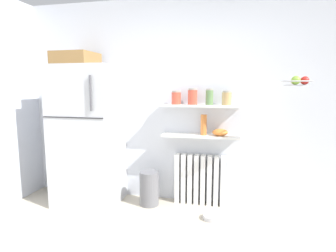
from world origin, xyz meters
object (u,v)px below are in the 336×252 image
Objects in this scene: vase at (204,125)px; pet_food_bowl at (212,217)px; storage_jar_3 at (227,98)px; shelf_bowl at (220,132)px; radiator at (200,180)px; refrigerator at (87,133)px; storage_jar_0 at (176,98)px; hanging_fruit_basket at (298,82)px; storage_jar_2 at (209,97)px; trash_bin at (149,188)px; storage_jar_1 at (193,97)px.

vase is 1.08m from pet_food_bowl.
storage_jar_3 is 0.91× the size of shelf_bowl.
pet_food_bowl is at bearing -64.75° from radiator.
storage_jar_0 is at bearing 11.22° from refrigerator.
storage_jar_3 is at bearing -5.58° from radiator.
refrigerator is at bearing 174.78° from pet_food_bowl.
vase is 1.35× the size of shelf_bowl.
hanging_fruit_basket reaches higher than radiator.
hanging_fruit_basket reaches higher than shelf_bowl.
pet_food_bowl is at bearing -98.29° from shelf_bowl.
vase reaches higher than radiator.
trash_bin is at bearing -168.71° from storage_jar_2.
storage_jar_1 is 0.55m from shelf_bowl.
refrigerator is 9.81× the size of storage_jar_2.
storage_jar_1 reaches higher than storage_jar_2.
refrigerator is at bearing -171.40° from vase.
storage_jar_1 is at bearing 9.51° from refrigerator.
storage_jar_3 reaches higher than radiator.
storage_jar_0 is (-0.31, -0.03, 1.04)m from radiator.
refrigerator is 1.48m from vase.
storage_jar_0 is 0.21m from storage_jar_1.
storage_jar_0 is 1.20m from trash_bin.
storage_jar_0 is 0.87× the size of storage_jar_2.
storage_jar_2 is at bearing 160.18° from hanging_fruit_basket.
trash_bin is (-0.66, -0.15, -0.82)m from vase.
storage_jar_2 reaches higher than radiator.
storage_jar_0 is at bearing 143.40° from pet_food_bowl.
storage_jar_3 is at bearing 8.86° from trash_bin.
storage_jar_3 reaches higher than shelf_bowl.
shelf_bowl is at bearing 0.00° from storage_jar_2.
pet_food_bowl is at bearing -68.01° from vase.
trash_bin is at bearing -171.14° from storage_jar_3.
refrigerator is 2.52m from hanging_fruit_basket.
hanging_fruit_basket is at bearing -13.97° from storage_jar_0.
storage_jar_2 is 0.98m from hanging_fruit_basket.
refrigerator is 7.56× the size of vase.
storage_jar_3 is (1.72, 0.22, 0.45)m from refrigerator.
refrigerator is 1.80m from storage_jar_3.
storage_jar_1 is (-0.10, -0.03, 1.06)m from radiator.
radiator is at bearing 174.42° from storage_jar_3.
storage_jar_2 reaches higher than trash_bin.
storage_jar_0 is (1.11, 0.22, 0.45)m from refrigerator.
refrigerator is at bearing -171.75° from storage_jar_2.
storage_jar_3 is 0.56× the size of hanging_fruit_basket.
storage_jar_1 is 0.98× the size of pet_food_bowl.
vase reaches higher than pet_food_bowl.
storage_jar_0 is 0.84× the size of pet_food_bowl.
storage_jar_1 reaches higher than vase.
radiator is 0.72m from vase.
storage_jar_2 is 1.41m from pet_food_bowl.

